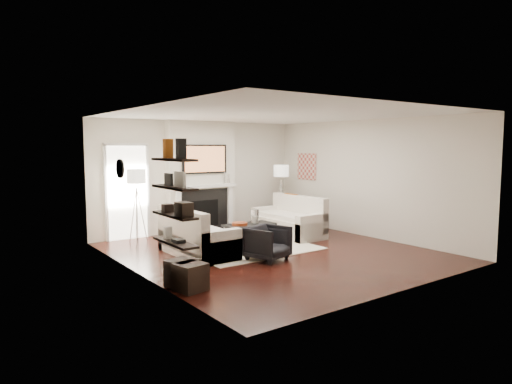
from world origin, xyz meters
TOP-DOWN VIEW (x-y plane):
  - room_envelope at (0.00, 0.00)m, footprint 6.00×6.00m
  - chimney_breast at (0.00, 2.88)m, footprint 1.80×0.25m
  - fireplace_surround at (0.00, 2.74)m, footprint 1.30×0.02m
  - firebox at (0.00, 2.73)m, footprint 0.75×0.02m
  - mantel_pilaster_l at (-0.72, 2.71)m, footprint 0.12×0.08m
  - mantel_pilaster_r at (0.72, 2.71)m, footprint 0.12×0.08m
  - mantel_shelf at (0.00, 2.69)m, footprint 1.70×0.18m
  - tv_body at (0.00, 2.71)m, footprint 1.20×0.06m
  - tv_screen at (0.00, 2.68)m, footprint 1.10×0.00m
  - candlestick_l_tall at (-0.55, 2.70)m, footprint 0.04×0.04m
  - candlestick_l_short at (-0.68, 2.70)m, footprint 0.04×0.04m
  - candlestick_r_tall at (0.55, 2.70)m, footprint 0.04×0.04m
  - candlestick_r_short at (0.68, 2.70)m, footprint 0.04×0.04m
  - hallway_panel at (-1.85, 2.98)m, footprint 0.90×0.02m
  - door_trim_l at (-2.33, 2.96)m, footprint 0.06×0.06m
  - door_trim_r at (-1.37, 2.96)m, footprint 0.06×0.06m
  - door_trim_top at (-1.85, 2.96)m, footprint 1.02×0.06m
  - rug at (-0.21, 0.58)m, footprint 2.60×2.00m
  - loveseat_left_base at (-1.31, 0.70)m, footprint 0.85×1.80m
  - loveseat_left_back at (-1.65, 0.70)m, footprint 0.18×1.80m
  - loveseat_left_arm_n at (-1.31, -0.11)m, footprint 0.85×0.18m
  - loveseat_left_arm_s at (-1.31, 1.51)m, footprint 0.85×0.18m
  - loveseat_left_cushion at (-1.26, 0.70)m, footprint 0.63×1.44m
  - pillow_left_orange at (-1.65, 1.00)m, footprint 0.10×0.42m
  - pillow_left_charcoal at (-1.65, 0.40)m, footprint 0.10×0.40m
  - loveseat_right_base at (1.32, 1.12)m, footprint 0.85×1.80m
  - loveseat_right_back at (1.65, 1.12)m, footprint 0.18×1.80m
  - loveseat_right_arm_n at (1.32, 0.31)m, footprint 0.85×0.18m
  - loveseat_right_arm_s at (1.32, 1.93)m, footprint 0.85×0.18m
  - loveseat_right_cushion at (1.27, 1.12)m, footprint 0.63×1.44m
  - pillow_right_orange at (1.65, 1.42)m, footprint 0.10×0.42m
  - pillow_right_charcoal at (1.65, 0.82)m, footprint 0.10×0.40m
  - coffee_table at (0.11, 1.00)m, footprint 1.10×0.55m
  - coffee_leg_nw at (-0.39, 0.78)m, footprint 0.02×0.02m
  - coffee_leg_ne at (0.61, 0.78)m, footprint 0.02×0.02m
  - coffee_leg_sw at (-0.39, 1.22)m, footprint 0.02×0.02m
  - coffee_leg_se at (0.61, 1.22)m, footprint 0.02×0.02m
  - hurricane_glass at (0.26, 1.00)m, footprint 0.18×0.18m
  - hurricane_candle at (0.26, 1.00)m, footprint 0.10×0.10m
  - copper_bowl at (-0.14, 1.00)m, footprint 0.34×0.34m
  - armchair at (-0.46, -0.40)m, footprint 0.83×0.80m
  - lamp_left_post at (-1.85, 2.42)m, footprint 0.02×0.02m
  - lamp_left_shade at (-1.85, 2.42)m, footprint 0.40×0.40m
  - lamp_left_leg_a at (-1.74, 2.42)m, footprint 0.25×0.02m
  - lamp_left_leg_b at (-1.91, 2.51)m, footprint 0.14×0.22m
  - lamp_left_leg_c at (-1.91, 2.32)m, footprint 0.14×0.22m
  - lamp_right_post at (2.05, 2.29)m, footprint 0.02×0.02m
  - lamp_right_shade at (2.05, 2.29)m, footprint 0.40×0.40m
  - lamp_right_leg_a at (2.16, 2.29)m, footprint 0.25×0.02m
  - lamp_right_leg_b at (2.00, 2.39)m, footprint 0.14×0.22m
  - lamp_right_leg_c at (1.99, 2.19)m, footprint 0.14×0.22m
  - console_top at (2.57, 2.15)m, footprint 0.35×1.20m
  - console_leg_n at (2.57, 1.60)m, footprint 0.30×0.04m
  - console_leg_s at (2.57, 2.70)m, footprint 0.30×0.04m
  - wall_art at (2.73, 2.05)m, footprint 0.03×0.70m
  - shelf_bottom at (-2.62, -1.00)m, footprint 0.25×1.00m
  - shelf_lower at (-2.62, -1.00)m, footprint 0.25×1.00m
  - shelf_upper at (-2.62, -1.00)m, footprint 0.25×1.00m
  - shelf_top at (-2.62, -1.00)m, footprint 0.25×1.00m
  - decor_magfile_a at (-2.62, -1.24)m, footprint 0.12×0.10m
  - decor_magfile_b at (-2.62, -0.82)m, footprint 0.12×0.10m
  - decor_frame_a at (-2.62, -1.18)m, footprint 0.04×0.30m
  - decor_frame_b at (-2.62, -0.82)m, footprint 0.04×0.22m
  - decor_wine_rack at (-2.62, -1.29)m, footprint 0.18×0.25m
  - decor_box_small at (-2.62, -0.77)m, footprint 0.15×0.12m
  - decor_books at (-2.62, -1.10)m, footprint 0.14×0.20m
  - decor_box_tall at (-2.62, -0.76)m, footprint 0.10×0.10m
  - clock_rim at (-2.73, 0.90)m, footprint 0.04×0.34m
  - clock_face at (-2.71, 0.90)m, footprint 0.01×0.29m
  - ottoman_near at (-2.47, -0.91)m, footprint 0.51×0.51m
  - ottoman_far at (-2.47, -1.17)m, footprint 0.47×0.47m

SIDE VIEW (x-z plane):
  - rug at x=-0.21m, z-range 0.00..0.01m
  - coffee_leg_nw at x=-0.39m, z-range 0.00..0.38m
  - coffee_leg_ne at x=0.61m, z-range 0.00..0.38m
  - coffee_leg_sw at x=-0.39m, z-range 0.00..0.38m
  - coffee_leg_se at x=0.61m, z-range 0.00..0.38m
  - ottoman_near at x=-2.47m, z-range 0.00..0.40m
  - ottoman_far at x=-2.47m, z-range 0.00..0.40m
  - loveseat_left_base at x=-1.31m, z-range 0.00..0.42m
  - loveseat_right_base at x=1.32m, z-range 0.00..0.42m
  - loveseat_left_arm_n at x=-1.31m, z-range 0.00..0.60m
  - loveseat_left_arm_s at x=-1.31m, z-range 0.00..0.60m
  - loveseat_right_arm_n at x=1.32m, z-range 0.00..0.60m
  - loveseat_right_arm_s at x=1.32m, z-range 0.00..0.60m
  - armchair at x=-0.46m, z-range 0.00..0.69m
  - console_leg_n at x=2.57m, z-range 0.00..0.71m
  - console_leg_s at x=2.57m, z-range 0.00..0.71m
  - coffee_table at x=0.11m, z-range 0.38..0.42m
  - copper_bowl at x=-0.14m, z-range 0.42..0.47m
  - firebox at x=0.00m, z-range 0.12..0.78m
  - loveseat_left_cushion at x=-1.26m, z-range 0.42..0.52m
  - loveseat_right_cushion at x=1.27m, z-range 0.42..0.52m
  - hurricane_candle at x=0.26m, z-range 0.42..0.57m
  - fireplace_surround at x=0.00m, z-range 0.00..1.04m
  - loveseat_left_back at x=-1.65m, z-range 0.13..0.93m
  - loveseat_right_back at x=1.65m, z-range 0.13..0.93m
  - mantel_pilaster_l at x=-0.72m, z-range 0.00..1.10m
  - mantel_pilaster_r at x=0.72m, z-range 0.00..1.10m
  - hurricane_glass at x=0.26m, z-range 0.40..0.72m
  - lamp_left_leg_a at x=-1.74m, z-range -0.02..1.22m
  - lamp_left_leg_b at x=-1.91m, z-range -0.02..1.22m
  - lamp_left_leg_c at x=-1.91m, z-range -0.02..1.22m
  - lamp_right_leg_a at x=2.16m, z-range -0.02..1.22m
  - lamp_right_leg_b at x=2.00m, z-range -0.02..1.22m
  - lamp_right_leg_c at x=1.99m, z-range -0.02..1.22m
  - lamp_left_post at x=-1.85m, z-range 0.00..1.20m
  - lamp_right_post at x=2.05m, z-range 0.00..1.20m
  - shelf_bottom at x=-2.62m, z-range 0.68..0.72m
  - pillow_left_charcoal at x=-1.65m, z-range 0.52..0.92m
  - pillow_right_charcoal at x=1.65m, z-range 0.52..0.92m
  - pillow_left_orange at x=-1.65m, z-range 0.52..0.94m
  - pillow_right_orange at x=1.65m, z-range 0.52..0.94m
  - console_top at x=2.57m, z-range 0.71..0.75m
  - decor_books at x=-2.62m, z-range 0.72..0.77m
  - decor_box_tall at x=-2.62m, z-range 0.72..0.90m
  - door_trim_l at x=-2.33m, z-range -0.03..2.13m
  - door_trim_r at x=-1.37m, z-range -0.03..2.13m
  - hallway_panel at x=-1.85m, z-range 0.00..2.10m
  - shelf_lower at x=-2.62m, z-range 1.08..1.12m
  - mantel_shelf at x=0.00m, z-range 1.09..1.16m
  - decor_box_small at x=-2.62m, z-range 1.12..1.24m
  - decor_wine_rack at x=-2.62m, z-range 1.12..1.32m
  - candlestick_l_short at x=-0.68m, z-range 1.15..1.40m
  - candlestick_r_short at x=0.68m, z-range 1.15..1.40m
  - candlestick_l_tall at x=-0.55m, z-range 1.16..1.45m
  - candlestick_r_tall at x=0.55m, z-range 1.16..1.45m
  - room_envelope at x=0.00m, z-range -1.65..4.35m
  - chimney_breast at x=0.00m, z-range 0.00..2.70m
  - lamp_left_shade at x=-1.85m, z-range 1.30..1.60m
  - lamp_right_shade at x=2.05m, z-range 1.30..1.60m
  - shelf_upper at x=-2.62m, z-range 1.48..1.52m
  - wall_art at x=2.73m, z-range 1.20..1.90m
  - decor_frame_b at x=-2.62m, z-range 1.52..1.70m
  - decor_frame_a at x=-2.62m, z-range 1.52..1.74m
  - clock_rim at x=-2.73m, z-range 1.53..1.87m
  - clock_face at x=-2.71m, z-range 1.55..1.84m
  - tv_screen at x=0.00m, z-range 1.47..2.09m
  - tv_body at x=0.00m, z-range 1.43..2.13m
  - shelf_top at x=-2.62m, z-range 1.88..1.92m
  - decor_magfile_a at x=-2.62m, z-range 1.92..2.20m
  - decor_magfile_b at x=-2.62m, z-range 1.92..2.20m
  - door_trim_top at x=-1.85m, z-range 2.10..2.16m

